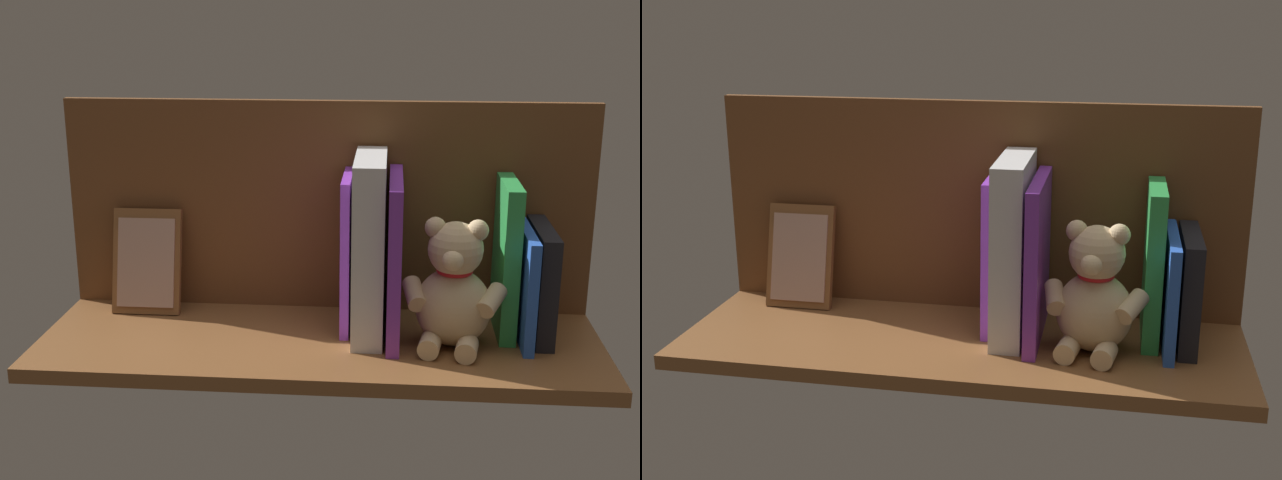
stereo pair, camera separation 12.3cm
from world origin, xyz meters
The scene contains 10 objects.
ground_plane centered at (0.00, 0.00, -1.10)cm, with size 84.75×31.12×2.20cm, color brown.
shelf_back_panel centered at (0.00, -13.31, 17.11)cm, with size 84.75×1.50×34.22cm, color brown.
book_0 centered at (-33.14, -4.19, 8.41)cm, with size 2.73×15.94×16.81cm, color black.
book_1 centered at (-30.48, -3.18, 8.43)cm, with size 1.56×17.95×16.87cm, color blue.
book_2 centered at (-27.95, -5.06, 11.75)cm, with size 2.47×14.19×23.51cm, color green.
teddy_bear centered at (-19.74, 1.49, 8.51)cm, with size 15.47×13.62×19.33cm.
book_3 centered at (-11.03, -2.30, 12.23)cm, with size 1.93×19.72×24.47cm, color purple.
dictionary_thick_white centered at (-7.23, -3.04, 13.66)cm, with size 4.64×18.03×27.31cm, color silver.
book_4 centered at (-3.72, -5.33, 12.00)cm, with size 1.36×13.65×23.99cm, color purple.
picture_frame_leaning centered at (29.12, -8.94, 8.30)cm, with size 11.12×5.74×16.91cm.
Camera 1 is at (-10.22, 117.57, 49.60)cm, focal length 46.80 mm.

